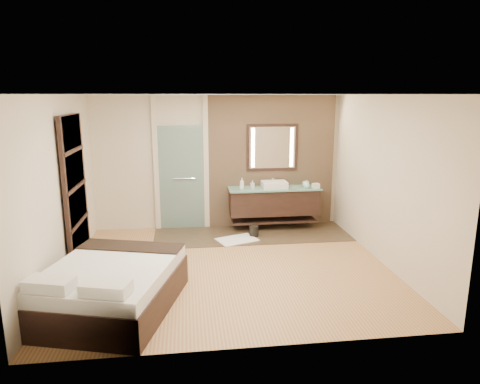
{
  "coord_description": "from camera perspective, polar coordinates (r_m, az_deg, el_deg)",
  "views": [
    {
      "loc": [
        -0.64,
        -6.37,
        2.69
      ],
      "look_at": [
        0.24,
        0.6,
        1.09
      ],
      "focal_mm": 32.0,
      "sensor_mm": 36.0,
      "label": 1
    }
  ],
  "objects": [
    {
      "name": "vanity",
      "position": [
        8.73,
        4.52,
        -1.24
      ],
      "size": [
        1.85,
        0.55,
        0.88
      ],
      "color": "black",
      "rests_on": "stone_wall"
    },
    {
      "name": "floor",
      "position": [
        6.95,
        -1.37,
        -10.0
      ],
      "size": [
        5.0,
        5.0,
        0.0
      ],
      "primitive_type": "plane",
      "color": "#A26644",
      "rests_on": "ground"
    },
    {
      "name": "waste_bin",
      "position": [
        8.33,
        1.87,
        -5.26
      ],
      "size": [
        0.2,
        0.2,
        0.22
      ],
      "primitive_type": "cylinder",
      "rotation": [
        0.0,
        0.0,
        0.12
      ],
      "color": "black",
      "rests_on": "floor"
    },
    {
      "name": "bed",
      "position": [
        5.83,
        -16.92,
        -12.01
      ],
      "size": [
        1.97,
        2.23,
        0.73
      ],
      "rotation": [
        0.0,
        0.0,
        -0.28
      ],
      "color": "black",
      "rests_on": "floor"
    },
    {
      "name": "shoji_partition",
      "position": [
        7.35,
        -21.1,
        0.3
      ],
      "size": [
        0.06,
        1.2,
        2.4
      ],
      "color": "black",
      "rests_on": "floor"
    },
    {
      "name": "tile_strip",
      "position": [
        8.5,
        1.57,
        -5.62
      ],
      "size": [
        3.8,
        1.3,
        0.01
      ],
      "primitive_type": "cube",
      "color": "#36281D",
      "rests_on": "floor"
    },
    {
      "name": "mirror_unit",
      "position": [
        8.77,
        4.33,
        5.94
      ],
      "size": [
        1.06,
        0.04,
        0.96
      ],
      "color": "black",
      "rests_on": "stone_wall"
    },
    {
      "name": "soap_bottle_c",
      "position": [
        8.68,
        8.87,
        1.03
      ],
      "size": [
        0.16,
        0.16,
        0.16
      ],
      "primitive_type": "imported",
      "rotation": [
        0.0,
        0.0,
        0.37
      ],
      "color": "silver",
      "rests_on": "vanity"
    },
    {
      "name": "soap_bottle_b",
      "position": [
        8.59,
        1.67,
        1.05
      ],
      "size": [
        0.08,
        0.08,
        0.16
      ],
      "primitive_type": "imported",
      "rotation": [
        0.0,
        0.0,
        0.15
      ],
      "color": "#B2B2B2",
      "rests_on": "vanity"
    },
    {
      "name": "frosted_door",
      "position": [
        8.72,
        -7.81,
        2.45
      ],
      "size": [
        1.1,
        0.12,
        2.7
      ],
      "color": "#9DC6C0",
      "rests_on": "floor"
    },
    {
      "name": "soap_bottle_a",
      "position": [
        8.48,
        0.26,
        1.13
      ],
      "size": [
        0.11,
        0.11,
        0.22
      ],
      "primitive_type": "imported",
      "rotation": [
        0.0,
        0.0,
        0.31
      ],
      "color": "white",
      "rests_on": "vanity"
    },
    {
      "name": "bath_mat",
      "position": [
        8.14,
        -0.42,
        -6.38
      ],
      "size": [
        0.85,
        0.72,
        0.02
      ],
      "primitive_type": "cube",
      "rotation": [
        0.0,
        0.0,
        0.37
      ],
      "color": "white",
      "rests_on": "floor"
    },
    {
      "name": "stone_wall",
      "position": [
        8.86,
        4.23,
        4.05
      ],
      "size": [
        2.6,
        0.08,
        2.7
      ],
      "primitive_type": "cube",
      "color": "tan",
      "rests_on": "floor"
    },
    {
      "name": "cup",
      "position": [
        8.84,
        8.76,
        1.07
      ],
      "size": [
        0.17,
        0.17,
        0.11
      ],
      "primitive_type": "imported",
      "rotation": [
        0.0,
        0.0,
        -0.29
      ],
      "color": "white",
      "rests_on": "vanity"
    },
    {
      "name": "tissue_box",
      "position": [
        8.69,
        10.09,
        0.81
      ],
      "size": [
        0.14,
        0.14,
        0.1
      ],
      "primitive_type": "cube",
      "rotation": [
        0.0,
        0.0,
        0.18
      ],
      "color": "silver",
      "rests_on": "vanity"
    }
  ]
}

